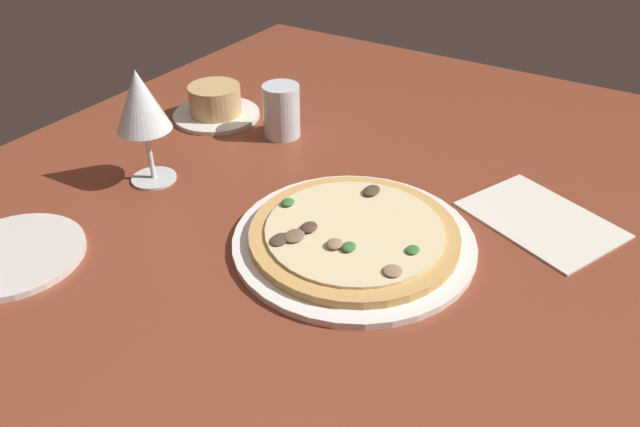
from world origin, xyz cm
name	(u,v)px	position (x,y,z in cm)	size (l,w,h in cm)	color
dining_table	(289,231)	(0.00, 0.00, 2.00)	(150.00, 110.00, 4.00)	brown
pizza_main	(353,237)	(-0.13, -10.67, 5.18)	(32.62, 32.62, 3.39)	white
ramekin_on_saucer	(216,104)	(20.94, 30.96, 6.57)	(16.25, 16.25, 6.17)	silver
wine_glass_far	(141,104)	(-2.10, 24.30, 16.79)	(8.19, 8.19, 18.05)	silver
water_glass	(282,114)	(21.35, 16.04, 8.06)	(6.49, 6.49, 9.35)	silver
side_plate	(13,255)	(-26.27, 25.40, 4.45)	(18.16, 18.16, 0.90)	silver
paper_menu	(541,219)	(18.92, -30.53, 4.15)	(14.65, 20.07, 0.30)	silver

